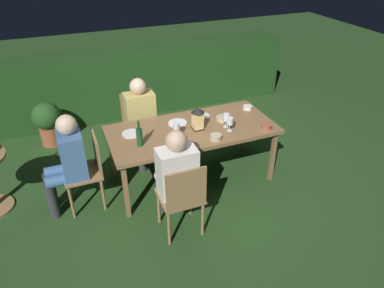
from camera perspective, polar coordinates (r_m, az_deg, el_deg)
The scene contains 22 objects.
ground_plane at distance 4.56m, azimuth 0.00°, elevation -5.46°, with size 16.00×16.00×0.00m, color #26471E.
dining_table at distance 4.19m, azimuth 0.00°, elevation 1.95°, with size 1.96×0.90×0.73m.
chair_side_right_a at distance 4.87m, azimuth -8.56°, elevation 3.57°, with size 0.42×0.40×0.87m.
person_in_mustard at distance 4.63m, azimuth -8.09°, elevation 4.19°, with size 0.38×0.47×1.15m.
chair_side_left_a at distance 3.51m, azimuth -1.57°, elevation -8.42°, with size 0.42×0.40×0.87m.
person_in_cream at distance 3.57m, azimuth -2.71°, elevation -4.66°, with size 0.38×0.47×1.15m.
chair_head_near at distance 4.06m, azimuth -16.33°, elevation -3.64°, with size 0.40×0.42×0.87m.
person_in_blue at distance 3.98m, azimuth -19.42°, elevation -2.40°, with size 0.48×0.38×1.15m.
lantern_centerpiece at distance 4.08m, azimuth 0.92°, elevation 4.25°, with size 0.15×0.15×0.27m.
green_bottle_on_table at distance 3.82m, azimuth -8.42°, elevation 1.19°, with size 0.07×0.07×0.29m.
wine_glass_a at distance 3.94m, azimuth -2.49°, elevation 2.69°, with size 0.08×0.08×0.17m.
wine_glass_b at distance 4.16m, azimuth 5.52°, elevation 4.21°, with size 0.08×0.08×0.17m.
wine_glass_c at distance 4.08m, azimuth 6.11°, elevation 3.60°, with size 0.08×0.08×0.17m.
plate_a at distance 4.09m, azimuth -9.70°, elevation 1.66°, with size 0.21×0.21×0.01m, color silver.
plate_b at distance 4.26m, azimuth -2.32°, elevation 3.38°, with size 0.23×0.23×0.01m, color white.
plate_c at distance 4.42m, azimuth 1.50°, elevation 4.52°, with size 0.21×0.21×0.01m, color silver.
bowl_olives at distance 4.23m, azimuth 11.87°, elevation 2.77°, with size 0.12×0.12×0.05m.
bowl_bread at distance 3.93m, azimuth 3.85°, elevation 1.13°, with size 0.13×0.13×0.06m.
bowl_salad at distance 4.35m, azimuth 5.03°, elevation 4.14°, with size 0.17×0.17×0.04m.
bowl_dip at distance 4.67m, azimuth 8.92°, elevation 5.85°, with size 0.12×0.12×0.04m.
hedge_backdrop at distance 6.22m, azimuth -7.93°, elevation 10.26°, with size 4.95×0.70×1.04m, color #1E4219.
potted_plant_by_hedge at distance 5.49m, azimuth -22.16°, elevation 3.44°, with size 0.40×0.40×0.65m.
Camera 1 is at (-1.36, -3.38, 2.74)m, focal length 33.22 mm.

